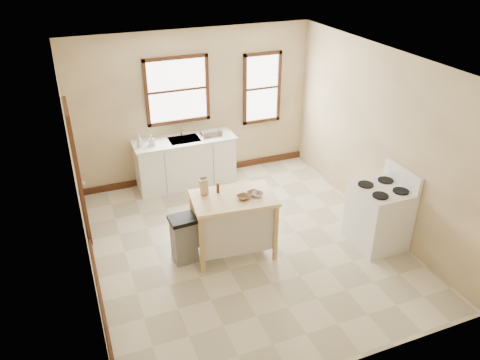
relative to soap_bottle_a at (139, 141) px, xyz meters
name	(u,v)px	position (x,y,z in m)	size (l,w,h in m)	color
floor	(245,244)	(1.11, -2.16, -1.03)	(5.00, 5.00, 0.00)	beige
ceiling	(246,63)	(1.11, -2.16, 1.77)	(5.00, 5.00, 0.00)	white
wall_back	(194,107)	(1.11, 0.34, 0.37)	(4.50, 0.04, 2.80)	beige
wall_left	(78,192)	(-1.14, -2.16, 0.37)	(0.04, 5.00, 2.80)	beige
wall_right	(379,139)	(3.36, -2.16, 0.37)	(0.04, 5.00, 2.80)	beige
window_main	(177,90)	(0.81, 0.32, 0.72)	(1.17, 0.06, 1.22)	#39170F
window_side	(262,88)	(2.46, 0.32, 0.57)	(0.77, 0.06, 1.37)	#39170F
door_left	(78,172)	(-1.10, -0.86, 0.02)	(0.06, 0.90, 2.10)	#39170F
baseboard_back	(198,172)	(1.11, 0.31, -0.97)	(4.50, 0.04, 0.12)	#39170F
baseboard_left	(96,276)	(-1.11, -2.16, -0.97)	(0.04, 5.00, 0.12)	#39170F
sink_counter	(186,162)	(0.81, 0.04, -0.57)	(1.86, 0.62, 0.92)	white
faucet	(181,130)	(0.81, 0.22, 0.00)	(0.03, 0.03, 0.22)	silver
soap_bottle_a	(139,141)	(0.00, 0.00, 0.00)	(0.09, 0.09, 0.23)	#B2B2B2
soap_bottle_b	(152,140)	(0.21, -0.02, -0.01)	(0.09, 0.09, 0.20)	#B2B2B2
dish_rack	(211,134)	(1.31, 0.01, -0.06)	(0.39, 0.29, 0.10)	silver
kitchen_island	(234,225)	(0.88, -2.28, -0.55)	(1.17, 0.75, 0.96)	#FED895
knife_block	(204,188)	(0.53, -2.04, 0.03)	(0.10, 0.10, 0.20)	tan
pepper_grinder	(218,188)	(0.72, -2.09, 0.00)	(0.04, 0.04, 0.15)	#3F2311
bowl_a	(243,197)	(1.00, -2.38, -0.05)	(0.18, 0.18, 0.04)	brown
bowl_b	(253,193)	(1.17, -2.33, -0.05)	(0.17, 0.17, 0.04)	brown
bowl_c	(257,194)	(1.21, -2.38, -0.05)	(0.16, 0.16, 0.05)	silver
trash_bin	(184,239)	(0.16, -2.18, -0.67)	(0.37, 0.31, 0.73)	gray
gas_stove	(380,208)	(3.00, -2.84, -0.42)	(0.77, 0.78, 1.22)	white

